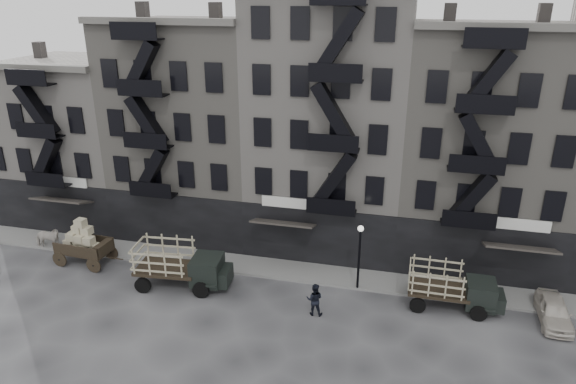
% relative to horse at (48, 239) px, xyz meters
% --- Properties ---
extents(ground, '(140.00, 140.00, 0.00)m').
position_rel_horse_xyz_m(ground, '(18.50, -2.60, -0.86)').
color(ground, '#38383A').
rests_on(ground, ground).
extents(sidewalk, '(55.00, 2.50, 0.15)m').
position_rel_horse_xyz_m(sidewalk, '(18.50, 1.15, -0.78)').
color(sidewalk, slate).
rests_on(sidewalk, ground).
extents(building_west, '(10.00, 11.35, 13.20)m').
position_rel_horse_xyz_m(building_west, '(-1.50, 7.23, 5.14)').
color(building_west, '#A59F98').
rests_on(building_west, ground).
extents(building_midwest, '(10.00, 11.35, 16.20)m').
position_rel_horse_xyz_m(building_midwest, '(8.50, 7.23, 6.64)').
color(building_midwest, gray).
rests_on(building_midwest, ground).
extents(building_center, '(10.00, 11.35, 18.20)m').
position_rel_horse_xyz_m(building_center, '(18.50, 7.22, 7.64)').
color(building_center, '#A59F98').
rests_on(building_center, ground).
extents(building_mideast, '(10.00, 11.35, 16.20)m').
position_rel_horse_xyz_m(building_mideast, '(28.50, 7.23, 6.64)').
color(building_mideast, gray).
rests_on(building_mideast, ground).
extents(lamp_post, '(0.36, 0.36, 4.28)m').
position_rel_horse_xyz_m(lamp_post, '(21.50, 0.00, 1.93)').
color(lamp_post, black).
rests_on(lamp_post, ground).
extents(horse, '(2.12, 1.15, 1.72)m').
position_rel_horse_xyz_m(horse, '(0.00, 0.00, 0.00)').
color(horse, '#BAB3AA').
rests_on(horse, ground).
extents(wagon, '(3.75, 2.18, 3.08)m').
position_rel_horse_xyz_m(wagon, '(3.48, -0.98, 0.90)').
color(wagon, black).
rests_on(wagon, ground).
extents(stake_truck_west, '(5.91, 2.82, 2.88)m').
position_rel_horse_xyz_m(stake_truck_west, '(10.95, -2.10, 0.79)').
color(stake_truck_west, black).
rests_on(stake_truck_west, ground).
extents(stake_truck_east, '(5.22, 2.21, 2.60)m').
position_rel_horse_xyz_m(stake_truck_east, '(26.87, -0.58, 0.63)').
color(stake_truck_east, black).
rests_on(stake_truck_east, ground).
extents(car_east, '(1.62, 3.89, 1.32)m').
position_rel_horse_xyz_m(car_east, '(32.25, -0.66, -0.20)').
color(car_east, beige).
rests_on(car_east, ground).
extents(pedestrian_mid, '(0.98, 0.79, 1.92)m').
position_rel_horse_xyz_m(pedestrian_mid, '(19.44, -3.09, 0.10)').
color(pedestrian_mid, black).
rests_on(pedestrian_mid, ground).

